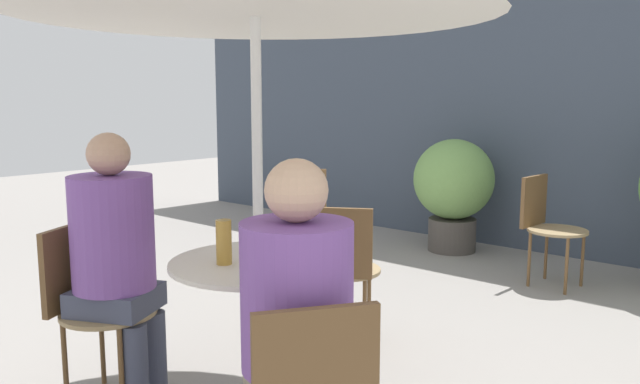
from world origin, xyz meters
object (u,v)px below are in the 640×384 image
at_px(bistro_chair_2, 546,219).
at_px(bistro_chair_4, 305,205).
at_px(cafe_table_near, 259,306).
at_px(seated_person_1, 296,315).
at_px(bistro_chair_0, 90,295).
at_px(beer_glass_0, 224,242).
at_px(bistro_chair_3, 341,262).
at_px(beer_glass_1, 281,234).
at_px(potted_plant_0, 453,186).
at_px(seated_person_0, 116,249).

relative_size(bistro_chair_2, bistro_chair_4, 1.00).
distance_m(cafe_table_near, bistro_chair_2, 2.84).
relative_size(cafe_table_near, seated_person_1, 0.62).
bearing_deg(seated_person_1, bistro_chair_0, -56.78).
bearing_deg(cafe_table_near, beer_glass_0, -118.44).
bearing_deg(bistro_chair_3, beer_glass_1, 77.08).
distance_m(bistro_chair_2, potted_plant_0, 1.17).
bearing_deg(seated_person_0, potted_plant_0, -21.83).
bearing_deg(seated_person_0, bistro_chair_3, -43.81).
relative_size(beer_glass_0, beer_glass_1, 1.06).
distance_m(bistro_chair_2, bistro_chair_3, 2.02).
distance_m(bistro_chair_3, seated_person_0, 1.24).
bearing_deg(seated_person_1, cafe_table_near, -90.00).
relative_size(seated_person_1, beer_glass_0, 6.56).
height_order(bistro_chair_0, bistro_chair_2, same).
xyz_separation_m(bistro_chair_3, beer_glass_1, (0.23, -0.71, 0.31)).
xyz_separation_m(bistro_chair_0, beer_glass_1, (0.74, 0.52, 0.31)).
bearing_deg(bistro_chair_0, bistro_chair_4, -6.41).
bearing_deg(cafe_table_near, seated_person_1, -33.82).
xyz_separation_m(seated_person_0, beer_glass_0, (0.54, 0.17, 0.08)).
distance_m(bistro_chair_0, seated_person_0, 0.27).
bearing_deg(bistro_chair_3, bistro_chair_4, -73.04).
bearing_deg(seated_person_0, bistro_chair_0, 90.00).
bearing_deg(bistro_chair_3, cafe_table_near, 74.76).
relative_size(bistro_chair_3, bistro_chair_4, 1.00).
distance_m(bistro_chair_2, bistro_chair_4, 1.94).
xyz_separation_m(bistro_chair_0, bistro_chair_2, (0.91, 3.20, 0.00)).
bearing_deg(beer_glass_0, cafe_table_near, 61.56).
xyz_separation_m(cafe_table_near, bistro_chair_4, (-1.64, 2.12, -0.02)).
xyz_separation_m(bistro_chair_0, seated_person_0, (0.13, 0.07, 0.23)).
relative_size(bistro_chair_3, beer_glass_0, 4.42).
distance_m(bistro_chair_0, potted_plant_0, 3.70).
height_order(cafe_table_near, seated_person_0, seated_person_0).
bearing_deg(potted_plant_0, seated_person_0, -85.65).
bearing_deg(cafe_table_near, potted_plant_0, 104.98).
relative_size(bistro_chair_2, beer_glass_1, 4.68).
bearing_deg(cafe_table_near, beer_glass_1, 94.05).
xyz_separation_m(beer_glass_0, beer_glass_1, (0.06, 0.28, -0.01)).
xyz_separation_m(bistro_chair_0, beer_glass_0, (0.68, 0.24, 0.31)).
height_order(bistro_chair_0, potted_plant_0, potted_plant_0).
distance_m(bistro_chair_0, bistro_chair_4, 2.64).
relative_size(bistro_chair_3, beer_glass_1, 4.68).
relative_size(bistro_chair_0, seated_person_0, 0.66).
bearing_deg(beer_glass_0, bistro_chair_4, 124.91).
distance_m(bistro_chair_2, beer_glass_1, 2.71).
distance_m(bistro_chair_0, bistro_chair_2, 3.33).
height_order(cafe_table_near, beer_glass_0, beer_glass_0).
relative_size(bistro_chair_0, bistro_chair_3, 1.00).
height_order(beer_glass_0, beer_glass_1, beer_glass_0).
relative_size(seated_person_0, beer_glass_0, 6.74).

